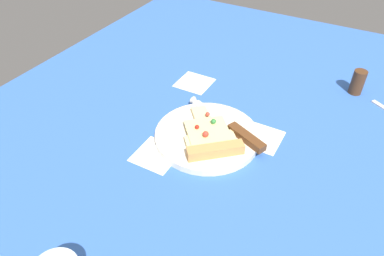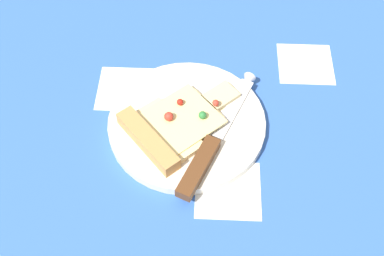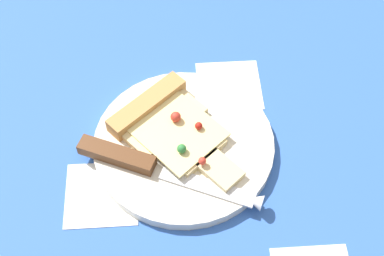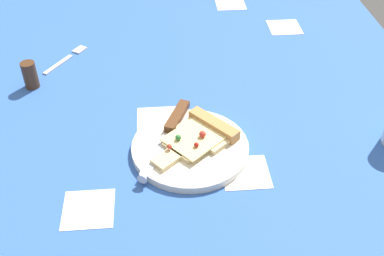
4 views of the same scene
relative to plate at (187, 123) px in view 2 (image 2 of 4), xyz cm
name	(u,v)px [view 2 (image 2 of 4)]	position (x,y,z in cm)	size (l,w,h in cm)	color
ground_plane	(248,189)	(-9.15, 9.47, -2.28)	(137.01, 137.01, 3.00)	#3360B7
plate	(187,123)	(0.00, 0.00, 0.00)	(23.46, 23.46, 1.56)	silver
pizza_slice	(173,126)	(1.95, 1.70, 1.58)	(18.24, 17.32, 2.66)	beige
knife	(212,143)	(-3.87, 4.33, 1.38)	(11.49, 22.85, 2.45)	silver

